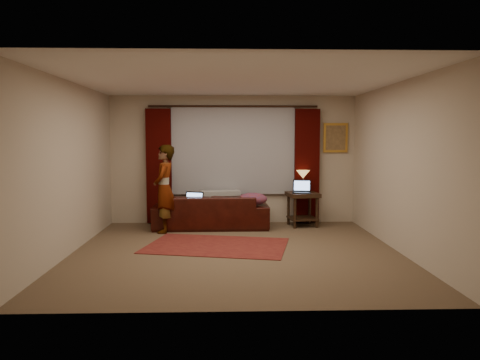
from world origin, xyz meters
name	(u,v)px	position (x,y,z in m)	size (l,w,h in m)	color
floor	(236,252)	(0.00, 0.00, -0.01)	(5.00, 5.00, 0.01)	brown
ceiling	(236,81)	(0.00, 0.00, 2.60)	(5.00, 5.00, 0.02)	silver
wall_back	(233,160)	(0.00, 2.50, 1.30)	(5.00, 0.02, 2.60)	#BEAD96
wall_front	(242,184)	(0.00, -2.50, 1.30)	(5.00, 0.02, 2.60)	#BEAD96
wall_left	(70,168)	(-2.50, 0.00, 1.30)	(0.02, 5.00, 2.60)	#BEAD96
wall_right	(399,167)	(2.50, 0.00, 1.30)	(0.02, 5.00, 2.60)	#BEAD96
sheer_curtain	(233,150)	(0.00, 2.44, 1.50)	(2.50, 0.05, 1.80)	#93939A
drape_left	(159,166)	(-1.50, 2.39, 1.18)	(0.50, 0.14, 2.30)	black
drape_right	(307,166)	(1.50, 2.39, 1.18)	(0.50, 0.14, 2.30)	black
curtain_rod	(233,106)	(0.00, 2.39, 2.38)	(0.04, 0.04, 3.40)	black
picture_frame	(335,138)	(2.10, 2.47, 1.75)	(0.50, 0.04, 0.60)	gold
sofa	(211,205)	(-0.44, 1.92, 0.45)	(2.22, 0.96, 0.89)	black
throw_blanket	(220,181)	(-0.26, 2.17, 0.90)	(0.77, 0.31, 0.09)	#9C9B96
clothing_pile	(253,199)	(0.36, 1.82, 0.57)	(0.57, 0.44, 0.24)	brown
laptop_sofa	(192,200)	(-0.80, 1.73, 0.58)	(0.36, 0.40, 0.26)	black
area_rug	(217,245)	(-0.30, 0.39, 0.01)	(2.23, 1.48, 0.01)	maroon
end_table	(302,209)	(1.37, 2.05, 0.33)	(0.58, 0.58, 0.67)	black
tiffany_lamp	(303,181)	(1.40, 2.21, 0.88)	(0.27, 0.27, 0.43)	olive
laptop_table	(302,187)	(1.33, 1.97, 0.80)	(0.35, 0.38, 0.25)	black
person	(164,189)	(-1.29, 1.52, 0.81)	(0.48, 0.48, 1.62)	#9C9B96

